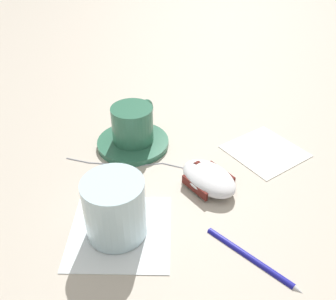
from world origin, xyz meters
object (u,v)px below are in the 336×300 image
(computer_mouse, at_px, (209,178))
(pen, at_px, (252,257))
(coffee_cup, at_px, (133,123))
(drinking_glass, at_px, (115,208))
(saucer, at_px, (133,143))

(computer_mouse, xyz_separation_m, pen, (-0.11, -0.10, -0.01))
(coffee_cup, xyz_separation_m, drinking_glass, (-0.20, -0.08, 0.00))
(drinking_glass, bearing_deg, pen, -81.19)
(coffee_cup, height_order, drinking_glass, drinking_glass)
(coffee_cup, height_order, computer_mouse, coffee_cup)
(computer_mouse, distance_m, drinking_glass, 0.17)
(pen, bearing_deg, coffee_cup, 56.60)
(coffee_cup, relative_size, computer_mouse, 0.87)
(drinking_glass, xyz_separation_m, pen, (0.03, -0.18, -0.04))
(computer_mouse, bearing_deg, saucer, 72.16)
(computer_mouse, relative_size, pen, 0.88)
(saucer, relative_size, drinking_glass, 1.50)
(saucer, distance_m, pen, 0.31)
(coffee_cup, distance_m, drinking_glass, 0.21)
(computer_mouse, bearing_deg, coffee_cup, 70.43)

